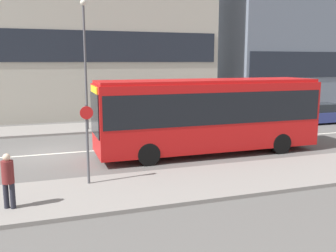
% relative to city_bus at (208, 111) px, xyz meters
% --- Properties ---
extents(ground_plane, '(120.00, 120.00, 0.00)m').
position_rel_city_bus_xyz_m(ground_plane, '(-6.99, 2.17, -1.99)').
color(ground_plane, '#595654').
extents(sidewalk_near, '(44.00, 3.50, 0.13)m').
position_rel_city_bus_xyz_m(sidewalk_near, '(-6.99, -4.08, -1.92)').
color(sidewalk_near, gray).
rests_on(sidewalk_near, ground_plane).
extents(sidewalk_far, '(44.00, 3.50, 0.13)m').
position_rel_city_bus_xyz_m(sidewalk_far, '(-6.99, 8.42, -1.92)').
color(sidewalk_far, gray).
rests_on(sidewalk_far, ground_plane).
extents(lane_centerline, '(41.80, 0.16, 0.01)m').
position_rel_city_bus_xyz_m(lane_centerline, '(-6.99, 2.17, -1.98)').
color(lane_centerline, silver).
rests_on(lane_centerline, ground_plane).
extents(apartment_block_right_tower, '(12.47, 5.93, 14.57)m').
position_rel_city_bus_xyz_m(apartment_block_right_tower, '(15.04, 14.60, 5.29)').
color(apartment_block_right_tower, slate).
rests_on(apartment_block_right_tower, ground_plane).
extents(city_bus, '(10.47, 2.63, 3.47)m').
position_rel_city_bus_xyz_m(city_bus, '(0.00, 0.00, 0.00)').
color(city_bus, red).
rests_on(city_bus, ground_plane).
extents(parked_car_0, '(4.09, 1.86, 1.25)m').
position_rel_city_bus_xyz_m(parked_car_0, '(6.31, 5.63, -1.39)').
color(parked_car_0, '#A39E84').
rests_on(parked_car_0, ground_plane).
extents(parked_car_1, '(4.16, 1.81, 1.38)m').
position_rel_city_bus_xyz_m(parked_car_1, '(11.28, 5.48, -1.34)').
color(parked_car_1, navy).
rests_on(parked_car_1, ground_plane).
extents(pedestrian_near_stop, '(0.34, 0.34, 1.61)m').
position_rel_city_bus_xyz_m(pedestrian_near_stop, '(-8.33, -4.65, -0.95)').
color(pedestrian_near_stop, '#23232D').
rests_on(pedestrian_near_stop, sidewalk_near).
extents(bus_stop_sign, '(0.44, 0.12, 2.74)m').
position_rel_city_bus_xyz_m(bus_stop_sign, '(-5.91, -3.13, -0.26)').
color(bus_stop_sign, '#4C4C51').
rests_on(bus_stop_sign, sidewalk_near).
extents(street_lamp, '(0.36, 0.36, 7.75)m').
position_rel_city_bus_xyz_m(street_lamp, '(-4.69, 7.58, 2.80)').
color(street_lamp, '#4C4C51').
rests_on(street_lamp, sidewalk_far).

